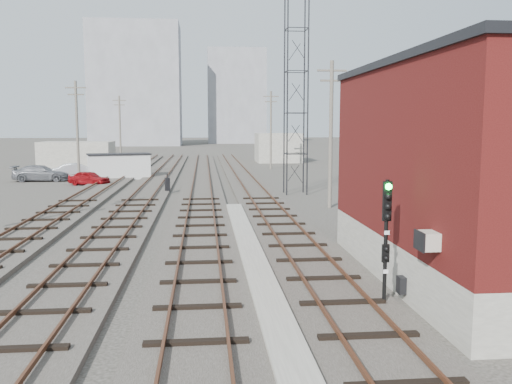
{
  "coord_description": "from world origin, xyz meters",
  "views": [
    {
      "loc": [
        -1.28,
        -4.82,
        5.13
      ],
      "look_at": [
        0.98,
        18.67,
        2.2
      ],
      "focal_mm": 38.0,
      "sensor_mm": 36.0,
      "label": 1
    }
  ],
  "objects": [
    {
      "name": "switch_stand",
      "position": [
        -4.05,
        36.15,
        0.66
      ],
      "size": [
        0.43,
        0.43,
        1.4
      ],
      "rotation": [
        0.0,
        0.0,
        0.41
      ],
      "color": "black",
      "rests_on": "ground"
    },
    {
      "name": "lattice_tower",
      "position": [
        5.5,
        35.0,
        7.5
      ],
      "size": [
        1.6,
        1.6,
        15.0
      ],
      "color": "black",
      "rests_on": "ground"
    },
    {
      "name": "track_mid_left",
      "position": [
        -5.5,
        39.0,
        0.11
      ],
      "size": [
        3.2,
        90.0,
        0.39
      ],
      "color": "#332D28",
      "rests_on": "ground"
    },
    {
      "name": "shed_left",
      "position": [
        -16.0,
        60.0,
        1.6
      ],
      "size": [
        8.0,
        5.0,
        3.2
      ],
      "primitive_type": "cube",
      "color": "gray",
      "rests_on": "ground"
    },
    {
      "name": "car_red",
      "position": [
        -11.08,
        42.39,
        0.61
      ],
      "size": [
        3.88,
        2.76,
        1.23
      ],
      "primitive_type": "imported",
      "rotation": [
        0.0,
        0.0,
        1.16
      ],
      "color": "maroon",
      "rests_on": "ground"
    },
    {
      "name": "track_mid_right",
      "position": [
        -1.5,
        39.0,
        0.11
      ],
      "size": [
        3.2,
        90.0,
        0.39
      ],
      "color": "#332D28",
      "rests_on": "ground"
    },
    {
      "name": "apartment_left",
      "position": [
        -18.0,
        135.0,
        15.0
      ],
      "size": [
        22.0,
        14.0,
        30.0
      ],
      "primitive_type": "cube",
      "color": "gray",
      "rests_on": "ground"
    },
    {
      "name": "site_trailer",
      "position": [
        -9.35,
        47.69,
        1.23
      ],
      "size": [
        6.25,
        3.99,
        2.43
      ],
      "rotation": [
        0.0,
        0.0,
        0.27
      ],
      "color": "silver",
      "rests_on": "ground"
    },
    {
      "name": "car_grey",
      "position": [
        -16.18,
        46.31,
        0.73
      ],
      "size": [
        5.04,
        2.05,
        1.46
      ],
      "primitive_type": "imported",
      "rotation": [
        0.0,
        0.0,
        1.57
      ],
      "color": "slate",
      "rests_on": "ground"
    },
    {
      "name": "car_silver",
      "position": [
        -13.11,
        47.38,
        0.77
      ],
      "size": [
        4.93,
        2.85,
        1.54
      ],
      "primitive_type": "imported",
      "rotation": [
        0.0,
        0.0,
        1.85
      ],
      "color": "#A9ACB1",
      "rests_on": "ground"
    },
    {
      "name": "utility_pole_right_a",
      "position": [
        6.5,
        28.0,
        4.8
      ],
      "size": [
        1.8,
        0.24,
        9.0
      ],
      "color": "#595147",
      "rests_on": "ground"
    },
    {
      "name": "shed_right",
      "position": [
        9.0,
        70.0,
        2.0
      ],
      "size": [
        6.0,
        6.0,
        4.0
      ],
      "primitive_type": "cube",
      "color": "gray",
      "rests_on": "ground"
    },
    {
      "name": "platform_curb",
      "position": [
        0.5,
        14.0,
        0.13
      ],
      "size": [
        0.9,
        28.0,
        0.26
      ],
      "primitive_type": "cube",
      "color": "gray",
      "rests_on": "ground"
    },
    {
      "name": "brick_building",
      "position": [
        7.5,
        12.0,
        3.63
      ],
      "size": [
        6.54,
        12.2,
        7.22
      ],
      "color": "gray",
      "rests_on": "ground"
    },
    {
      "name": "utility_pole_left_b",
      "position": [
        -12.5,
        45.0,
        4.8
      ],
      "size": [
        1.8,
        0.24,
        9.0
      ],
      "color": "#595147",
      "rests_on": "ground"
    },
    {
      "name": "ground",
      "position": [
        0.0,
        60.0,
        0.0
      ],
      "size": [
        320.0,
        320.0,
        0.0
      ],
      "primitive_type": "plane",
      "color": "#282621",
      "rests_on": "ground"
    },
    {
      "name": "apartment_right",
      "position": [
        8.0,
        150.0,
        13.0
      ],
      "size": [
        16.0,
        12.0,
        26.0
      ],
      "primitive_type": "cube",
      "color": "gray",
      "rests_on": "ground"
    },
    {
      "name": "utility_pole_right_b",
      "position": [
        6.5,
        58.0,
        4.8
      ],
      "size": [
        1.8,
        0.24,
        9.0
      ],
      "color": "#595147",
      "rests_on": "ground"
    },
    {
      "name": "utility_pole_left_c",
      "position": [
        -12.5,
        70.0,
        4.8
      ],
      "size": [
        1.8,
        0.24,
        9.0
      ],
      "color": "#595147",
      "rests_on": "ground"
    },
    {
      "name": "track_right",
      "position": [
        2.5,
        39.0,
        0.11
      ],
      "size": [
        3.2,
        90.0,
        0.39
      ],
      "color": "#332D28",
      "rests_on": "ground"
    },
    {
      "name": "signal_mast",
      "position": [
        3.7,
        9.42,
        2.09
      ],
      "size": [
        0.4,
        0.4,
        3.65
      ],
      "color": "gray",
      "rests_on": "ground"
    },
    {
      "name": "track_left",
      "position": [
        -9.5,
        39.0,
        0.11
      ],
      "size": [
        3.2,
        90.0,
        0.39
      ],
      "color": "#332D28",
      "rests_on": "ground"
    }
  ]
}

